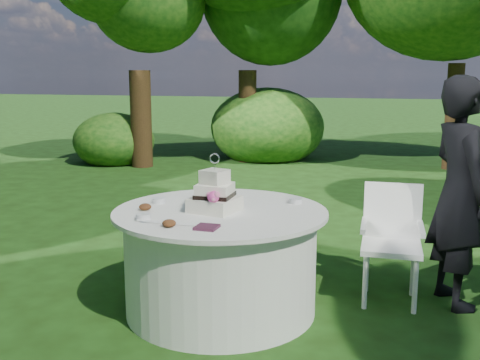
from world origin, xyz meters
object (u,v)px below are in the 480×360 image
guest (460,193)px  chair (392,234)px  napkins (207,227)px  cake (215,196)px  table (221,260)px

guest → chair: size_ratio=1.93×
chair → napkins: bearing=-134.7°
napkins → chair: chair is taller
guest → cake: 1.83m
table → cake: bearing=-117.3°
napkins → chair: 1.59m
napkins → chair: (1.11, 1.12, -0.26)m
guest → napkins: bearing=102.5°
guest → table: size_ratio=1.11×
cake → napkins: bearing=-76.5°
cake → chair: 1.43m
table → cake: 0.50m
guest → table: 1.86m
table → napkins: bearing=-80.4°
chair → guest: bearing=6.5°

